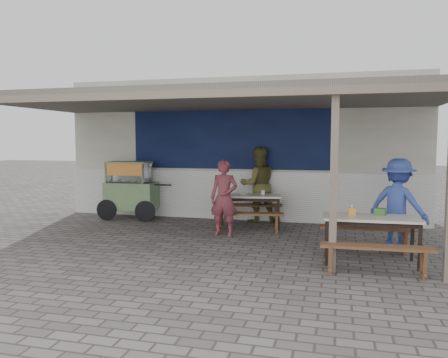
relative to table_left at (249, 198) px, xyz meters
name	(u,v)px	position (x,y,z in m)	size (l,w,h in m)	color
ground	(200,248)	(-0.52, -1.97, -0.67)	(60.00, 60.00, 0.00)	#67615D
back_wall	(242,149)	(-0.52, 1.61, 1.05)	(9.00, 1.28, 3.50)	beige
warung_roof	(214,101)	(-0.50, -1.07, 2.05)	(9.00, 4.21, 2.81)	#5E5750
table_left	(249,198)	(0.00, 0.00, 0.00)	(1.48, 0.85, 0.75)	silver
bench_left_street	(248,218)	(0.09, -0.60, -0.33)	(1.52, 0.50, 0.45)	brown
bench_left_wall	(250,209)	(-0.09, 0.60, -0.33)	(1.52, 0.50, 0.45)	brown
table_right	(371,221)	(2.41, -2.26, 0.00)	(1.50, 0.74, 0.75)	silver
bench_right_street	(376,253)	(2.44, -2.96, -0.33)	(1.58, 0.34, 0.45)	brown
bench_right_wall	(366,233)	(2.38, -1.56, -0.33)	(1.58, 0.34, 0.45)	brown
vendor_cart	(130,188)	(-3.09, 0.42, 0.11)	(1.79, 0.75, 1.43)	#718D5E
patron_street_side	(224,198)	(-0.35, -0.88, 0.11)	(0.57, 0.37, 1.56)	brown
patron_wall_side	(258,185)	(0.06, 0.78, 0.23)	(0.87, 0.68, 1.80)	brown
patron_right_table	(398,205)	(2.93, -1.25, 0.15)	(1.06, 0.61, 1.63)	#384FAC
tissue_box	(352,211)	(2.12, -2.16, 0.14)	(0.11, 0.11, 0.11)	orange
donation_box	(380,212)	(2.56, -2.07, 0.14)	(0.17, 0.11, 0.11)	#34652D
condiment_jar	(263,192)	(0.29, 0.15, 0.13)	(0.09, 0.09, 0.10)	white
condiment_bowl	(244,194)	(-0.12, -0.02, 0.10)	(0.17, 0.17, 0.04)	silver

